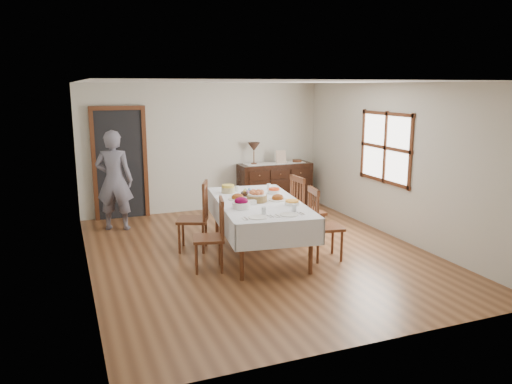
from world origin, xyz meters
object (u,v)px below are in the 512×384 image
object	(u,v)px
sideboard	(275,185)
table_lamp	(254,148)
chair_left_far	(196,216)
chair_right_near	(322,223)
chair_left_near	(212,234)
chair_right_far	(305,209)
dining_table	(259,207)
person	(114,177)

from	to	relation	value
sideboard	table_lamp	xyz separation A→B (m)	(-0.47, 0.03, 0.82)
chair_left_far	chair_right_near	xyz separation A→B (m)	(1.64, -1.09, -0.00)
chair_left_near	chair_right_far	distance (m)	1.91
chair_left_far	table_lamp	size ratio (longest dim) A/B	2.38
chair_left_near	chair_right_far	world-z (taller)	chair_right_far
chair_left_near	chair_right_far	size ratio (longest dim) A/B	0.92
chair_left_near	sideboard	distance (m)	3.90
dining_table	chair_left_far	size ratio (longest dim) A/B	2.33
chair_left_far	chair_right_far	size ratio (longest dim) A/B	0.98
chair_left_near	sideboard	bearing A→B (deg)	156.34
dining_table	person	bearing A→B (deg)	139.11
dining_table	table_lamp	size ratio (longest dim) A/B	5.54
chair_right_far	person	bearing A→B (deg)	52.93
chair_right_near	person	size ratio (longest dim) A/B	0.57
person	table_lamp	size ratio (longest dim) A/B	4.16
dining_table	chair_left_near	distance (m)	0.98
dining_table	person	xyz separation A→B (m)	(-1.90, 2.16, 0.23)
dining_table	sideboard	world-z (taller)	sideboard
dining_table	chair_right_far	bearing A→B (deg)	22.96
chair_right_near	sideboard	size ratio (longest dim) A/B	0.70
dining_table	table_lamp	bearing A→B (deg)	78.01
dining_table	person	distance (m)	2.89
chair_right_far	sideboard	size ratio (longest dim) A/B	0.72
dining_table	chair_right_far	size ratio (longest dim) A/B	2.28
chair_left_far	sideboard	bearing A→B (deg)	156.04
dining_table	chair_right_far	xyz separation A→B (m)	(0.92, 0.25, -0.17)
chair_right_near	chair_right_far	distance (m)	0.85
chair_left_far	person	bearing A→B (deg)	-125.53
chair_right_far	table_lamp	world-z (taller)	table_lamp
chair_right_far	chair_left_near	bearing A→B (deg)	107.51
dining_table	chair_right_near	distance (m)	1.00
chair_left_near	sideboard	xyz separation A→B (m)	(2.32, 3.13, -0.05)
dining_table	chair_right_near	xyz separation A→B (m)	(0.78, -0.58, -0.18)
chair_right_far	table_lamp	distance (m)	2.60
dining_table	chair_left_near	bearing A→B (deg)	-146.55
chair_left_near	table_lamp	xyz separation A→B (m)	(1.86, 3.17, 0.77)
dining_table	chair_left_far	distance (m)	1.01
chair_right_near	chair_right_far	xyz separation A→B (m)	(0.14, 0.83, 0.01)
dining_table	table_lamp	distance (m)	2.97
chair_right_far	chair_left_far	bearing A→B (deg)	78.96
chair_right_near	chair_left_far	bearing A→B (deg)	65.44
chair_right_near	person	distance (m)	3.87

